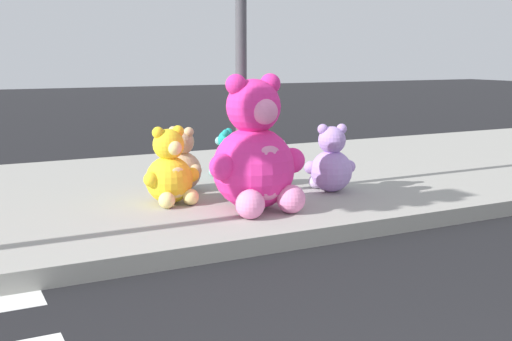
{
  "coord_description": "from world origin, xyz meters",
  "views": [
    {
      "loc": [
        -1.66,
        -1.17,
        1.52
      ],
      "look_at": [
        0.76,
        3.6,
        0.55
      ],
      "focal_mm": 44.45,
      "sensor_mm": 36.0,
      "label": 1
    }
  ],
  "objects_px": {
    "sign_pole": "(241,21)",
    "plush_teal": "(226,157)",
    "plush_pink_large": "(255,156)",
    "plush_lavender": "(331,164)",
    "plush_white": "(276,166)",
    "plush_tan": "(181,165)",
    "plush_yellow": "(170,173)"
  },
  "relations": [
    {
      "from": "plush_tan",
      "to": "plush_yellow",
      "type": "bearing_deg",
      "value": -119.98
    },
    {
      "from": "plush_teal",
      "to": "plush_pink_large",
      "type": "bearing_deg",
      "value": -105.18
    },
    {
      "from": "plush_yellow",
      "to": "plush_white",
      "type": "height_order",
      "value": "plush_yellow"
    },
    {
      "from": "plush_lavender",
      "to": "plush_teal",
      "type": "xyz_separation_m",
      "value": [
        -0.6,
        1.28,
        -0.06
      ]
    },
    {
      "from": "plush_pink_large",
      "to": "plush_white",
      "type": "bearing_deg",
      "value": 52.37
    },
    {
      "from": "plush_pink_large",
      "to": "plush_teal",
      "type": "distance_m",
      "value": 1.71
    },
    {
      "from": "plush_pink_large",
      "to": "sign_pole",
      "type": "bearing_deg",
      "value": 76.32
    },
    {
      "from": "plush_lavender",
      "to": "plush_yellow",
      "type": "bearing_deg",
      "value": 172.39
    },
    {
      "from": "plush_white",
      "to": "plush_pink_large",
      "type": "bearing_deg",
      "value": -127.63
    },
    {
      "from": "sign_pole",
      "to": "plush_teal",
      "type": "relative_size",
      "value": 5.87
    },
    {
      "from": "plush_yellow",
      "to": "plush_white",
      "type": "bearing_deg",
      "value": 15.24
    },
    {
      "from": "sign_pole",
      "to": "plush_white",
      "type": "height_order",
      "value": "sign_pole"
    },
    {
      "from": "plush_yellow",
      "to": "plush_tan",
      "type": "height_order",
      "value": "plush_yellow"
    },
    {
      "from": "plush_white",
      "to": "plush_tan",
      "type": "bearing_deg",
      "value": 173.13
    },
    {
      "from": "sign_pole",
      "to": "plush_yellow",
      "type": "bearing_deg",
      "value": -178.78
    },
    {
      "from": "plush_lavender",
      "to": "plush_tan",
      "type": "height_order",
      "value": "plush_lavender"
    },
    {
      "from": "plush_white",
      "to": "plush_teal",
      "type": "distance_m",
      "value": 0.76
    },
    {
      "from": "plush_white",
      "to": "plush_tan",
      "type": "xyz_separation_m",
      "value": [
        -1.04,
        0.13,
        0.07
      ]
    },
    {
      "from": "sign_pole",
      "to": "plush_tan",
      "type": "bearing_deg",
      "value": 134.84
    },
    {
      "from": "plush_lavender",
      "to": "plush_white",
      "type": "height_order",
      "value": "plush_lavender"
    },
    {
      "from": "plush_lavender",
      "to": "plush_tan",
      "type": "relative_size",
      "value": 1.05
    },
    {
      "from": "plush_lavender",
      "to": "plush_white",
      "type": "relative_size",
      "value": 1.45
    },
    {
      "from": "sign_pole",
      "to": "plush_teal",
      "type": "bearing_deg",
      "value": 73.99
    },
    {
      "from": "plush_white",
      "to": "plush_yellow",
      "type": "bearing_deg",
      "value": -164.76
    },
    {
      "from": "plush_pink_large",
      "to": "plush_tan",
      "type": "relative_size",
      "value": 1.84
    },
    {
      "from": "plush_tan",
      "to": "plush_lavender",
      "type": "bearing_deg",
      "value": -27.33
    },
    {
      "from": "plush_pink_large",
      "to": "plush_white",
      "type": "height_order",
      "value": "plush_pink_large"
    },
    {
      "from": "sign_pole",
      "to": "plush_tan",
      "type": "xyz_separation_m",
      "value": [
        -0.47,
        0.47,
        -1.43
      ]
    },
    {
      "from": "sign_pole",
      "to": "plush_lavender",
      "type": "xyz_separation_m",
      "value": [
        0.9,
        -0.24,
        -1.42
      ]
    },
    {
      "from": "plush_yellow",
      "to": "plush_tan",
      "type": "distance_m",
      "value": 0.56
    },
    {
      "from": "plush_lavender",
      "to": "plush_white",
      "type": "xyz_separation_m",
      "value": [
        -0.32,
        0.58,
        -0.09
      ]
    },
    {
      "from": "plush_lavender",
      "to": "plush_pink_large",
      "type": "bearing_deg",
      "value": -161.43
    }
  ]
}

